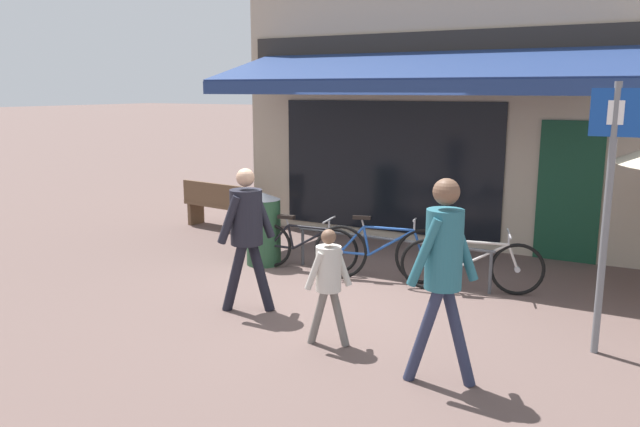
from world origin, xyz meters
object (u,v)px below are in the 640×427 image
Objects in this scene: bicycle_blue at (381,252)px; park_bench at (220,204)px; litter_bin at (263,229)px; pedestrian_adult at (247,225)px; pedestrian_second_adult at (444,259)px; pedestrian_child at (328,275)px; bicycle_silver at (471,265)px; parking_sign at (609,193)px; bicycle_black at (302,246)px.

park_bench is (-3.84, 1.47, 0.07)m from bicycle_blue.
pedestrian_adult is at bearing -61.50° from litter_bin.
litter_bin is at bearing 148.59° from pedestrian_second_adult.
pedestrian_child is at bearing -34.19° from park_bench.
parking_sign is at bearing -54.74° from bicycle_silver.
bicycle_silver is 2.36m from parking_sign.
park_bench is at bearing 142.00° from litter_bin.
bicycle_silver is at bearing 3.28° from litter_bin.
bicycle_blue is 3.11m from pedestrian_second_adult.
bicycle_blue reaches higher than park_bench.
pedestrian_second_adult is (2.82, -2.44, 0.78)m from bicycle_black.
pedestrian_adult is at bearing -169.90° from parking_sign.
bicycle_silver is 1.43× the size of pedestrian_child.
bicycle_black is at bearing 133.71° from pedestrian_child.
pedestrian_child is at bearing -21.75° from pedestrian_adult.
parking_sign is at bearing -39.43° from bicycle_blue.
litter_bin is at bearing 171.39° from bicycle_black.
bicycle_silver is at bearing -5.41° from bicycle_black.
bicycle_black is 3.81m from pedestrian_second_adult.
parking_sign reaches higher than pedestrian_adult.
bicycle_black is 0.94× the size of bicycle_silver.
pedestrian_second_adult reaches higher than pedestrian_child.
parking_sign is (2.79, -1.17, 1.20)m from bicycle_blue.
bicycle_black is 0.89× the size of pedestrian_second_adult.
litter_bin reaches higher than park_bench.
park_bench is at bearing 140.28° from bicycle_black.
pedestrian_second_adult is at bearing -73.48° from bicycle_blue.
bicycle_black is 1.52× the size of litter_bin.
pedestrian_adult reaches higher than litter_bin.
bicycle_blue is 2.13m from pedestrian_adult.
bicycle_blue is 1.04× the size of bicycle_silver.
litter_bin is (-0.94, 1.73, -0.48)m from pedestrian_adult.
litter_bin reaches higher than bicycle_silver.
pedestrian_child is at bearing -125.63° from bicycle_silver.
pedestrian_adult is (0.28, -1.74, 0.67)m from bicycle_black.
litter_bin is at bearing 143.70° from pedestrian_child.
pedestrian_adult is at bearing -90.25° from bicycle_black.
litter_bin is (-3.48, 2.43, -0.59)m from pedestrian_second_adult.
bicycle_blue is 0.69× the size of parking_sign.
pedestrian_child is 0.74× the size of park_bench.
bicycle_silver is 1.05× the size of park_bench.
bicycle_black is 4.29m from parking_sign.
litter_bin is at bearing 115.23° from pedestrian_adult.
bicycle_silver is 1.61× the size of litter_bin.
pedestrian_second_adult is at bearing -96.87° from bicycle_silver.
pedestrian_child is 0.46× the size of parking_sign.
litter_bin is 0.65× the size of park_bench.
park_bench is at bearing 158.28° from parking_sign.
parking_sign is (3.96, -1.08, 1.24)m from bicycle_black.
pedestrian_child is at bearing -63.45° from bicycle_black.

